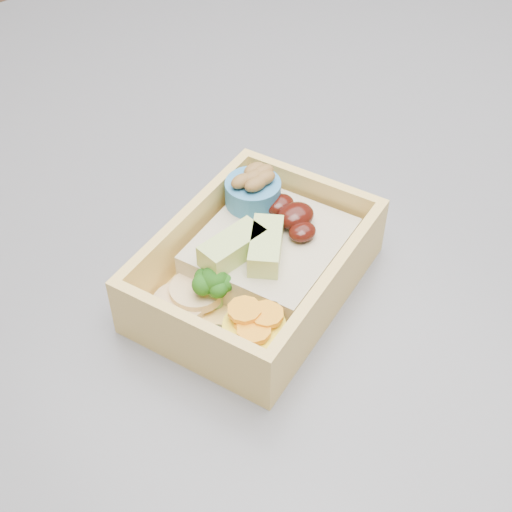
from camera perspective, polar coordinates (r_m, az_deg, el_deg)
island at (r=0.93m, az=-7.94°, el=-19.40°), size 1.24×0.84×0.92m
bento_box at (r=0.49m, az=0.13°, el=-0.47°), size 0.20×0.17×0.06m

